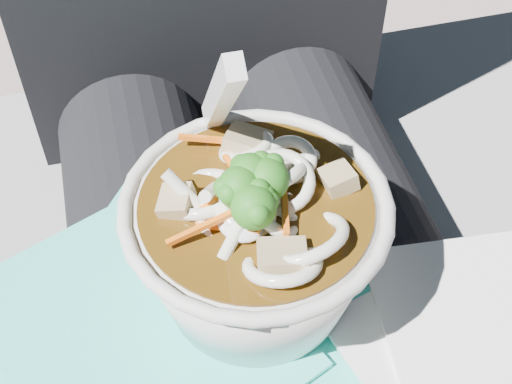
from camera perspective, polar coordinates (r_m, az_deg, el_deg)
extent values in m
cube|color=gray|center=(0.89, -1.54, -10.61)|extent=(1.01, 0.52, 0.41)
cylinder|color=black|center=(0.57, -7.08, -10.81)|extent=(0.14, 0.48, 0.14)
cylinder|color=black|center=(0.59, 9.18, -7.40)|extent=(0.14, 0.48, 0.14)
cube|color=#32D1BF|center=(0.49, -5.02, -9.07)|extent=(0.23, 0.23, 0.00)
cube|color=#32D1BF|center=(0.49, -6.79, -9.14)|extent=(0.24, 0.25, 0.00)
cube|color=#32D1BF|center=(0.49, 0.52, -9.31)|extent=(0.22, 0.22, 0.00)
cube|color=#32D1BF|center=(0.49, -3.53, -8.99)|extent=(0.23, 0.23, 0.00)
cube|color=#32D1BF|center=(0.49, -3.43, -8.27)|extent=(0.20, 0.20, 0.00)
cube|color=#32D1BF|center=(0.53, -2.99, -2.44)|extent=(0.20, 0.20, 0.00)
cube|color=#32D1BF|center=(0.48, -9.56, -10.47)|extent=(0.23, 0.25, 0.00)
cube|color=white|center=(0.48, 15.50, -12.28)|extent=(0.15, 0.15, 0.00)
cube|color=white|center=(0.49, 17.63, -9.70)|extent=(0.14, 0.14, 0.00)
torus|color=silver|center=(0.42, 0.00, -1.09)|extent=(0.16, 0.16, 0.01)
cylinder|color=#3F2709|center=(0.42, 0.00, -1.35)|extent=(0.14, 0.14, 0.01)
torus|color=silver|center=(0.41, 1.63, -1.71)|extent=(0.04, 0.05, 0.04)
torus|color=silver|center=(0.44, -0.79, 3.60)|extent=(0.04, 0.05, 0.03)
torus|color=silver|center=(0.41, -1.75, -2.02)|extent=(0.05, 0.05, 0.02)
torus|color=silver|center=(0.40, -0.68, -1.59)|extent=(0.05, 0.05, 0.02)
torus|color=silver|center=(0.40, 3.73, -3.78)|extent=(0.07, 0.07, 0.05)
torus|color=silver|center=(0.42, -4.26, -0.15)|extent=(0.05, 0.05, 0.02)
torus|color=silver|center=(0.41, 1.88, 0.84)|extent=(0.05, 0.05, 0.02)
torus|color=silver|center=(0.43, 2.70, 2.60)|extent=(0.04, 0.04, 0.02)
torus|color=silver|center=(0.42, 0.92, 0.96)|extent=(0.07, 0.05, 0.05)
torus|color=silver|center=(0.42, 0.13, -0.82)|extent=(0.06, 0.06, 0.04)
torus|color=silver|center=(0.39, 2.12, -5.74)|extent=(0.05, 0.04, 0.03)
cylinder|color=silver|center=(0.41, -5.26, -0.48)|extent=(0.03, 0.03, 0.03)
cylinder|color=silver|center=(0.41, 1.40, -0.78)|extent=(0.03, 0.03, 0.03)
cylinder|color=silver|center=(0.39, -1.54, -3.17)|extent=(0.03, 0.03, 0.02)
cylinder|color=silver|center=(0.43, 3.49, 2.51)|extent=(0.03, 0.02, 0.01)
cylinder|color=silver|center=(0.41, -3.65, 0.03)|extent=(0.02, 0.03, 0.03)
cylinder|color=#6EA24E|center=(0.41, 0.86, -0.14)|extent=(0.01, 0.01, 0.01)
sphere|color=#185D15|center=(0.40, 0.88, 0.99)|extent=(0.03, 0.03, 0.03)
sphere|color=#185D15|center=(0.40, 0.88, 2.18)|extent=(0.01, 0.01, 0.01)
sphere|color=#185D15|center=(0.40, 1.40, 2.26)|extent=(0.01, 0.01, 0.01)
sphere|color=#185D15|center=(0.40, -0.26, 1.60)|extent=(0.01, 0.01, 0.01)
sphere|color=#185D15|center=(0.41, 0.28, 1.82)|extent=(0.01, 0.01, 0.01)
cylinder|color=#6EA24E|center=(0.41, -0.43, 0.24)|extent=(0.01, 0.01, 0.01)
sphere|color=#185D15|center=(0.40, -0.44, 1.36)|extent=(0.03, 0.03, 0.03)
sphere|color=#185D15|center=(0.40, 0.77, 1.32)|extent=(0.01, 0.01, 0.01)
sphere|color=#185D15|center=(0.40, 0.78, 1.57)|extent=(0.01, 0.01, 0.01)
sphere|color=#185D15|center=(0.40, 0.40, 2.45)|extent=(0.01, 0.01, 0.01)
sphere|color=#185D15|center=(0.41, -1.20, 2.18)|extent=(0.01, 0.01, 0.01)
cylinder|color=#6EA24E|center=(0.41, -1.29, -0.81)|extent=(0.01, 0.01, 0.01)
sphere|color=#185D15|center=(0.40, -1.32, 0.31)|extent=(0.03, 0.03, 0.03)
sphere|color=#185D15|center=(0.39, -2.55, 0.37)|extent=(0.01, 0.01, 0.01)
sphere|color=#185D15|center=(0.39, -2.14, -0.12)|extent=(0.01, 0.01, 0.01)
sphere|color=#185D15|center=(0.39, -0.52, -0.28)|extent=(0.01, 0.01, 0.01)
sphere|color=#185D15|center=(0.40, -1.30, 1.60)|extent=(0.01, 0.01, 0.01)
cylinder|color=#6EA24E|center=(0.40, -0.18, -2.34)|extent=(0.01, 0.01, 0.01)
sphere|color=#185D15|center=(0.39, -0.19, -1.23)|extent=(0.03, 0.03, 0.03)
sphere|color=#185D15|center=(0.39, 0.65, -0.25)|extent=(0.01, 0.01, 0.01)
sphere|color=#185D15|center=(0.38, 0.14, -1.77)|extent=(0.01, 0.01, 0.01)
sphere|color=#185D15|center=(0.39, 0.94, -0.73)|extent=(0.01, 0.01, 0.01)
sphere|color=#185D15|center=(0.39, 0.25, 0.18)|extent=(0.01, 0.01, 0.01)
cube|color=orange|center=(0.39, -3.62, -2.47)|extent=(0.05, 0.01, 0.01)
cube|color=orange|center=(0.42, -0.77, 0.52)|extent=(0.02, 0.05, 0.01)
cube|color=orange|center=(0.40, -2.29, -2.89)|extent=(0.03, 0.02, 0.01)
cube|color=orange|center=(0.40, 2.28, -0.81)|extent=(0.01, 0.04, 0.01)
cube|color=orange|center=(0.41, -2.57, -0.21)|extent=(0.04, 0.02, 0.01)
cube|color=orange|center=(0.44, -2.76, 4.16)|extent=(0.05, 0.01, 0.01)
cube|color=#987E55|center=(0.42, 6.58, 1.02)|extent=(0.02, 0.02, 0.02)
cube|color=#987E55|center=(0.44, -0.74, 3.84)|extent=(0.04, 0.04, 0.02)
cube|color=#987E55|center=(0.41, -6.41, -0.80)|extent=(0.03, 0.03, 0.02)
cube|color=#987E55|center=(0.39, 2.09, -5.41)|extent=(0.03, 0.03, 0.02)
ellipsoid|color=white|center=(0.40, -1.21, -1.89)|extent=(0.03, 0.04, 0.01)
cube|color=white|center=(0.40, -2.81, 7.69)|extent=(0.01, 0.09, 0.11)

